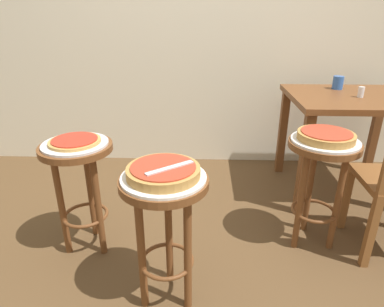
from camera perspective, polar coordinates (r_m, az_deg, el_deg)
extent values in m
plane|color=brown|center=(1.83, 1.18, -21.91)|extent=(6.00, 6.00, 0.00)
cylinder|color=brown|center=(1.41, -4.86, -4.94)|extent=(0.38, 0.38, 0.03)
cylinder|color=brown|center=(1.69, -4.00, -12.79)|extent=(0.04, 0.04, 0.61)
cylinder|color=brown|center=(1.56, -8.63, -16.45)|extent=(0.04, 0.04, 0.61)
cylinder|color=brown|center=(1.54, -0.73, -16.81)|extent=(0.04, 0.04, 0.61)
torus|color=brown|center=(1.65, -4.36, -17.80)|extent=(0.26, 0.26, 0.02)
cylinder|color=white|center=(1.40, -4.89, -4.10)|extent=(0.36, 0.36, 0.01)
cylinder|color=#B78442|center=(1.39, -4.93, -3.14)|extent=(0.31, 0.31, 0.04)
cylinder|color=#B23823|center=(1.38, -4.96, -2.29)|extent=(0.27, 0.27, 0.01)
cylinder|color=brown|center=(1.86, -19.27, 0.90)|extent=(0.38, 0.38, 0.03)
cylinder|color=brown|center=(2.10, -17.00, -6.09)|extent=(0.04, 0.04, 0.61)
cylinder|color=brown|center=(1.99, -21.42, -8.41)|extent=(0.04, 0.04, 0.61)
cylinder|color=brown|center=(1.92, -15.71, -8.82)|extent=(0.04, 0.04, 0.61)
torus|color=brown|center=(2.05, -17.73, -9.96)|extent=(0.26, 0.26, 0.02)
cylinder|color=silver|center=(1.85, -19.36, 1.57)|extent=(0.34, 0.34, 0.01)
cylinder|color=tan|center=(1.85, -19.42, 1.96)|extent=(0.27, 0.27, 0.01)
cylinder|color=red|center=(1.84, -19.46, 2.26)|extent=(0.23, 0.23, 0.01)
cylinder|color=brown|center=(1.93, 21.73, 1.38)|extent=(0.38, 0.38, 0.03)
cylinder|color=brown|center=(2.17, 19.51, -5.43)|extent=(0.04, 0.04, 0.61)
cylinder|color=brown|center=(1.99, 18.06, -7.90)|extent=(0.04, 0.04, 0.61)
cylinder|color=brown|center=(2.06, 23.63, -7.73)|extent=(0.04, 0.04, 0.61)
torus|color=brown|center=(2.11, 20.06, -9.15)|extent=(0.26, 0.26, 0.02)
cylinder|color=silver|center=(1.93, 21.83, 2.03)|extent=(0.36, 0.36, 0.01)
cylinder|color=#B78442|center=(1.92, 21.94, 2.75)|extent=(0.30, 0.30, 0.04)
cylinder|color=#B23823|center=(1.91, 22.04, 3.40)|extent=(0.26, 0.26, 0.01)
cube|color=brown|center=(2.63, 25.79, 8.52)|extent=(0.86, 0.76, 0.04)
cube|color=brown|center=(2.32, 18.56, -2.00)|extent=(0.06, 0.06, 0.71)
cube|color=brown|center=(2.91, 15.23, 3.51)|extent=(0.06, 0.06, 0.71)
cube|color=brown|center=(3.17, 28.73, 3.02)|extent=(0.06, 0.06, 0.71)
cylinder|color=#3360B2|center=(2.79, 23.70, 11.05)|extent=(0.08, 0.08, 0.10)
cylinder|color=white|center=(2.58, 26.94, 9.36)|extent=(0.04, 0.04, 0.07)
cube|color=brown|center=(2.33, 24.81, -7.09)|extent=(0.04, 0.04, 0.42)
cube|color=brown|center=(2.05, 28.20, -12.07)|extent=(0.04, 0.04, 0.42)
cube|color=silver|center=(1.36, -3.81, -2.45)|extent=(0.19, 0.15, 0.01)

